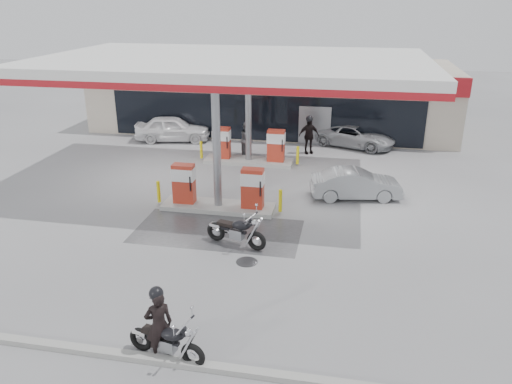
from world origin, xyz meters
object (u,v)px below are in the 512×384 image
Objects in this scene: parked_car_right at (355,136)px; sedan_white at (173,129)px; parked_motorcycle at (237,232)px; pump_island_far at (249,149)px; parked_car_left at (180,121)px; attendant at (247,139)px; main_motorcycle at (167,342)px; biker_main at (159,325)px; biker_walking at (309,136)px; hatchback_silver at (356,184)px; pump_island_near at (218,192)px.

sedan_white is at bearing 114.57° from parked_car_right.
parked_motorcycle is 0.51× the size of parked_car_right.
pump_island_far reaches higher than parked_car_left.
attendant is at bearing 115.89° from parked_motorcycle.
pump_island_far reaches higher than main_motorcycle.
sedan_white is at bearing -102.99° from biker_main.
biker_main is at bearing -120.57° from biker_walking.
hatchback_silver is 7.80m from parked_car_right.
attendant is at bearing -135.91° from parked_car_left.
hatchback_silver reaches higher than main_motorcycle.
biker_main is 17.07m from biker_walking.
main_motorcycle is (1.12, -14.81, -0.24)m from pump_island_far.
pump_island_far is at bearing 43.95° from hatchback_silver.
parked_motorcycle is 1.14× the size of biker_walking.
parked_car_right is at bearing 37.00° from pump_island_far.
pump_island_near is 2.88× the size of biker_main.
hatchback_silver is (3.94, 5.14, 0.10)m from parked_motorcycle.
attendant is at bearing 105.23° from pump_island_far.
main_motorcycle is (1.12, -8.81, -0.24)m from pump_island_near.
pump_island_near reaches higher than sedan_white.
biker_walking is at bearing 12.18° from hatchback_silver.
pump_island_near is 8.88m from main_motorcycle.
parked_car_left reaches higher than parked_car_right.
parked_car_left is (-6.61, 20.27, 0.17)m from main_motorcycle.
biker_main is (0.93, -14.77, 0.18)m from pump_island_far.
biker_walking reaches higher than hatchback_silver.
pump_island_near is 2.74× the size of attendant.
sedan_white is 0.98× the size of parked_car_right.
parked_car_left is (-6.42, 20.23, -0.26)m from biker_main.
parked_motorcycle is at bearing -121.31° from biker_walking.
biker_main is at bearing -174.92° from attendant.
biker_main is 0.95× the size of attendant.
parked_motorcycle is at bearing 131.73° from hatchback_silver.
parked_car_right is (4.38, 18.77, -0.28)m from biker_main.
main_motorcycle is 21.32m from parked_car_left.
biker_main reaches higher than sedan_white.
hatchback_silver is at bearing 22.25° from pump_island_near.
biker_main is (-0.19, 0.04, 0.43)m from main_motorcycle.
pump_island_near is 11.32m from parked_car_right.
parked_car_left is 2.25× the size of biker_walking.
pump_island_far is at bearing 115.27° from parked_motorcycle.
main_motorcycle is 0.46× the size of parked_car_left.
biker_main is at bearing -78.86° from parked_motorcycle.
parked_car_right is (5.58, 3.00, -0.32)m from attendant.
pump_island_near is 1.17× the size of parked_car_left.
main_motorcycle is 0.47× the size of sedan_white.
pump_island_far is 14.85m from main_motorcycle.
biker_main is at bearing -172.53° from sedan_white.
attendant reaches higher than main_motorcycle.
pump_island_near is 7.01m from attendant.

